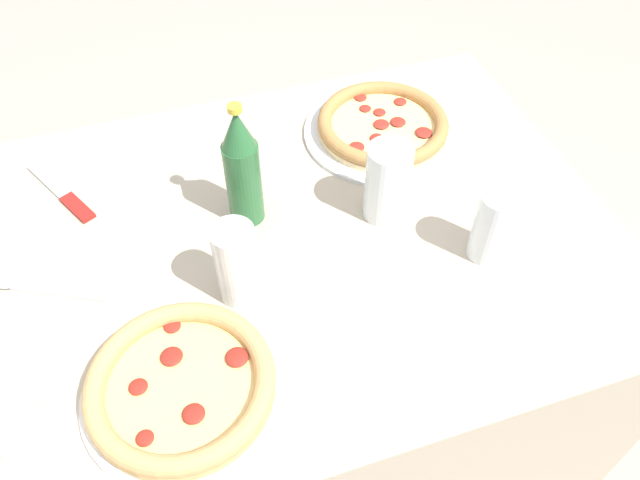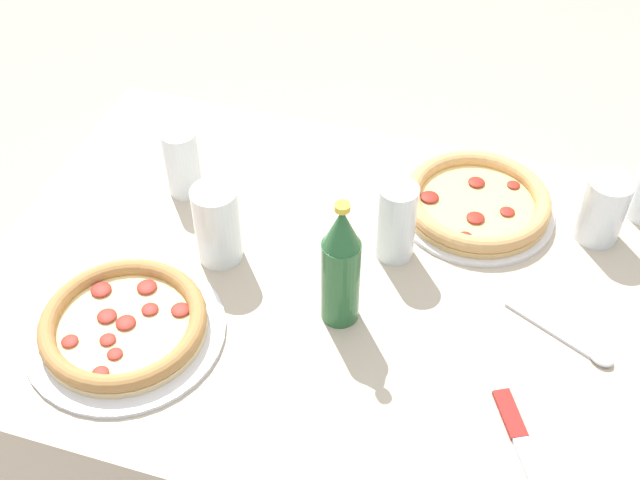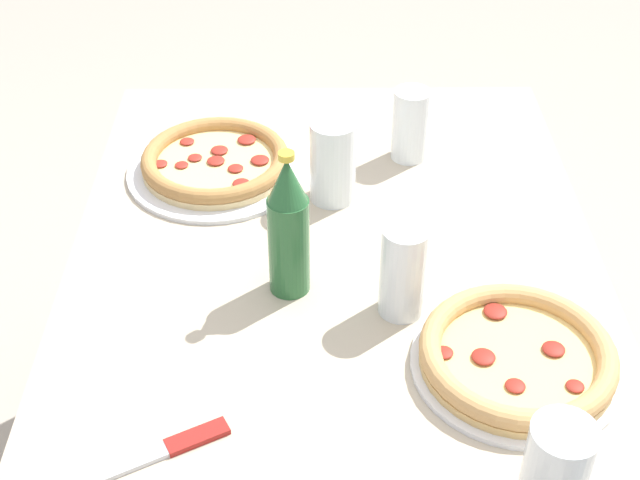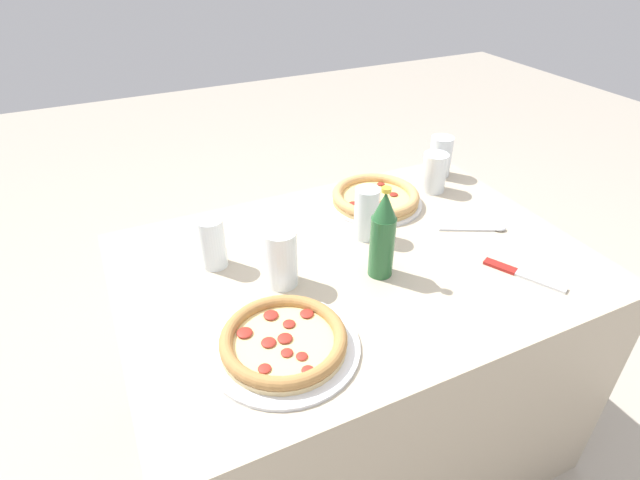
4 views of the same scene
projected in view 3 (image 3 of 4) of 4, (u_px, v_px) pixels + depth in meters
name	position (u px, v px, depth m)	size (l,w,h in m)	color
table	(333.00, 430.00, 1.55)	(1.17, 0.82, 0.71)	#B7A88E
pizza_veggie	(216.00, 163.00, 1.54)	(0.31, 0.31, 0.04)	silver
pizza_salami	(517.00, 357.00, 1.17)	(0.28, 0.28, 0.04)	silver
glass_red_wine	(403.00, 276.00, 1.24)	(0.07, 0.07, 0.14)	white
glass_water	(410.00, 126.00, 1.56)	(0.06, 0.06, 0.13)	white
glass_mango_juice	(556.00, 470.00, 0.99)	(0.08, 0.08, 0.12)	white
glass_lemonade	(330.00, 163.00, 1.45)	(0.08, 0.08, 0.14)	white
beer_bottle	(288.00, 227.00, 1.25)	(0.06, 0.06, 0.23)	#286033
knife	(159.00, 452.00, 1.07)	(0.11, 0.19, 0.01)	maroon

